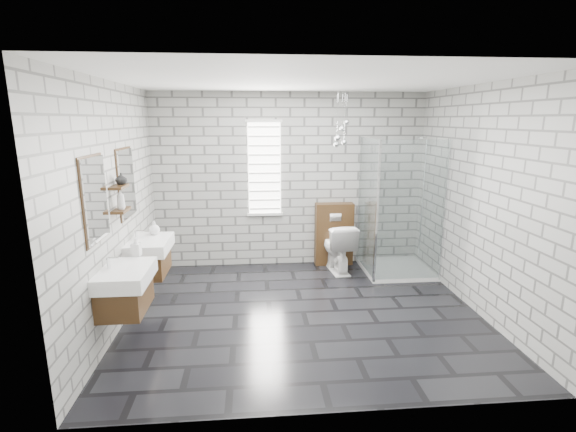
{
  "coord_description": "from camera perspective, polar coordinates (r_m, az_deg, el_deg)",
  "views": [
    {
      "loc": [
        -0.59,
        -4.65,
        2.29
      ],
      "look_at": [
        -0.16,
        0.35,
        1.13
      ],
      "focal_mm": 26.0,
      "sensor_mm": 36.0,
      "label": 1
    }
  ],
  "objects": [
    {
      "name": "floor",
      "position": [
        5.22,
        2.12,
        -13.09
      ],
      "size": [
        4.2,
        3.6,
        0.02
      ],
      "primitive_type": "cube",
      "color": "black",
      "rests_on": "ground"
    },
    {
      "name": "ceiling",
      "position": [
        4.7,
        2.41,
        18.18
      ],
      "size": [
        4.2,
        3.6,
        0.02
      ],
      "primitive_type": "cube",
      "color": "white",
      "rests_on": "wall_back"
    },
    {
      "name": "wall_back",
      "position": [
        6.55,
        0.28,
        4.82
      ],
      "size": [
        4.2,
        0.02,
        2.7
      ],
      "primitive_type": "cube",
      "color": "#A0A09B",
      "rests_on": "floor"
    },
    {
      "name": "wall_front",
      "position": [
        3.05,
        6.52,
        -5.0
      ],
      "size": [
        4.2,
        0.02,
        2.7
      ],
      "primitive_type": "cube",
      "color": "#A0A09B",
      "rests_on": "floor"
    },
    {
      "name": "wall_left",
      "position": [
        4.98,
        -22.62,
        1.17
      ],
      "size": [
        0.02,
        3.6,
        2.7
      ],
      "primitive_type": "cube",
      "color": "#A0A09B",
      "rests_on": "floor"
    },
    {
      "name": "wall_right",
      "position": [
        5.46,
        24.83,
        1.93
      ],
      "size": [
        0.02,
        3.6,
        2.7
      ],
      "primitive_type": "cube",
      "color": "#A0A09B",
      "rests_on": "floor"
    },
    {
      "name": "vanity_left",
      "position": [
        4.51,
        -21.79,
        -7.79
      ],
      "size": [
        0.47,
        0.7,
        1.57
      ],
      "color": "#432B14",
      "rests_on": "wall_left"
    },
    {
      "name": "vanity_right",
      "position": [
        5.45,
        -18.75,
        -3.99
      ],
      "size": [
        0.47,
        0.7,
        1.57
      ],
      "color": "#432B14",
      "rests_on": "wall_left"
    },
    {
      "name": "shelf_lower",
      "position": [
        4.91,
        -21.87,
        0.73
      ],
      "size": [
        0.14,
        0.3,
        0.03
      ],
      "primitive_type": "cube",
      "color": "#432B14",
      "rests_on": "wall_left"
    },
    {
      "name": "shelf_upper",
      "position": [
        4.87,
        -22.13,
        3.72
      ],
      "size": [
        0.14,
        0.3,
        0.03
      ],
      "primitive_type": "cube",
      "color": "#432B14",
      "rests_on": "wall_left"
    },
    {
      "name": "window",
      "position": [
        6.47,
        -3.25,
        6.49
      ],
      "size": [
        0.56,
        0.05,
        1.48
      ],
      "color": "white",
      "rests_on": "wall_back"
    },
    {
      "name": "cistern_panel",
      "position": [
        6.72,
        6.29,
        -2.46
      ],
      "size": [
        0.6,
        0.2,
        1.0
      ],
      "primitive_type": "cube",
      "color": "#432B14",
      "rests_on": "floor"
    },
    {
      "name": "flush_plate",
      "position": [
        6.55,
        6.53,
        -0.17
      ],
      "size": [
        0.18,
        0.01,
        0.12
      ],
      "primitive_type": "cube",
      "color": "silver",
      "rests_on": "cistern_panel"
    },
    {
      "name": "shower_enclosure",
      "position": [
        6.45,
        14.22,
        -3.43
      ],
      "size": [
        1.0,
        1.0,
        2.03
      ],
      "color": "white",
      "rests_on": "floor"
    },
    {
      "name": "pendant_cluster",
      "position": [
        6.18,
        7.27,
        10.99
      ],
      "size": [
        0.24,
        0.21,
        0.81
      ],
      "color": "silver",
      "rests_on": "ceiling"
    },
    {
      "name": "toilet",
      "position": [
        6.46,
        6.8,
        -4.24
      ],
      "size": [
        0.5,
        0.78,
        0.76
      ],
      "primitive_type": "imported",
      "rotation": [
        0.0,
        0.0,
        3.25
      ],
      "color": "white",
      "rests_on": "floor"
    },
    {
      "name": "soap_bottle_a",
      "position": [
        4.79,
        -20.07,
        -3.96
      ],
      "size": [
        0.1,
        0.1,
        0.2
      ],
      "primitive_type": "imported",
      "rotation": [
        0.0,
        0.0,
        -0.09
      ],
      "color": "#B2B2B2",
      "rests_on": "vanity_left"
    },
    {
      "name": "soap_bottle_b",
      "position": [
        5.6,
        -17.84,
        -1.54
      ],
      "size": [
        0.15,
        0.15,
        0.18
      ],
      "primitive_type": "imported",
      "rotation": [
        0.0,
        0.0,
        0.06
      ],
      "color": "#B2B2B2",
      "rests_on": "vanity_right"
    },
    {
      "name": "soap_bottle_c",
      "position": [
        4.88,
        -21.92,
        2.15
      ],
      "size": [
        0.09,
        0.09,
        0.22
      ],
      "primitive_type": "imported",
      "rotation": [
        0.0,
        0.0,
        -0.07
      ],
      "color": "#B2B2B2",
      "rests_on": "shelf_lower"
    },
    {
      "name": "vase",
      "position": [
        4.92,
        -21.86,
        4.77
      ],
      "size": [
        0.16,
        0.16,
        0.13
      ],
      "primitive_type": "imported",
      "rotation": [
        0.0,
        0.0,
        -0.37
      ],
      "color": "#B2B2B2",
      "rests_on": "shelf_upper"
    }
  ]
}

